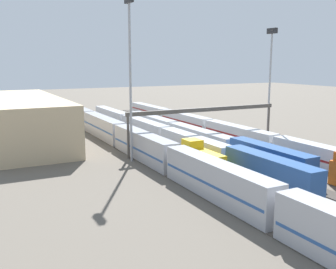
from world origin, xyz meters
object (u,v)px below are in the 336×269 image
train_on_track_5 (201,160)px  light_mast_1 (130,60)px  train_on_track_6 (143,146)px  signal_gantry (205,113)px  train_on_track_4 (163,134)px  light_mast_0 (270,70)px  train_on_track_1 (239,135)px  maintenance_shed (21,120)px  train_on_track_3 (196,137)px

train_on_track_5 → light_mast_1: size_ratio=0.34×
train_on_track_6 → signal_gantry: (2.24, -15.00, 5.05)m
train_on_track_4 → light_mast_0: light_mast_0 is taller
light_mast_0 → light_mast_1: light_mast_1 is taller
train_on_track_1 → light_mast_0: 16.32m
light_mast_1 → maintenance_shed: light_mast_1 is taller
train_on_track_6 → light_mast_1: bearing=94.0°
train_on_track_3 → train_on_track_6: (-5.67, 15.00, 0.49)m
train_on_track_1 → train_on_track_3: train_on_track_3 is taller
signal_gantry → train_on_track_1: bearing=-81.2°
train_on_track_3 → signal_gantry: (-3.44, 0.00, 5.54)m
train_on_track_3 → train_on_track_5: bearing=150.8°
train_on_track_3 → light_mast_1: light_mast_1 is taller
maintenance_shed → train_on_track_6: bearing=-147.4°
train_on_track_3 → train_on_track_6: bearing=110.7°
light_mast_0 → maintenance_shed: bearing=63.7°
train_on_track_5 → train_on_track_3: train_on_track_5 is taller
light_mast_1 → signal_gantry: (2.41, -17.43, -10.80)m
train_on_track_5 → train_on_track_4: size_ratio=0.11×
train_on_track_6 → train_on_track_1: bearing=-81.4°
train_on_track_1 → signal_gantry: bearing=98.8°
train_on_track_1 → train_on_track_4: bearing=61.4°
light_mast_1 → signal_gantry: bearing=-82.1°
train_on_track_3 → maintenance_shed: size_ratio=1.39×
train_on_track_3 → train_on_track_4: 8.05m
light_mast_1 → maintenance_shed: (28.29, 15.57, -13.33)m
train_on_track_5 → maintenance_shed: 46.54m
light_mast_1 → train_on_track_5: bearing=-148.3°
maintenance_shed → train_on_track_5: bearing=-150.3°
train_on_track_4 → train_on_track_6: bearing=140.1°
train_on_track_1 → light_mast_1: (-3.96, 27.43, 16.45)m
train_on_track_4 → light_mast_0: (-8.87, -22.72, 14.28)m
train_on_track_5 → light_mast_0: 34.71m
train_on_track_5 → signal_gantry: size_ratio=0.29×
maintenance_shed → signal_gantry: bearing=-128.1°
train_on_track_5 → signal_gantry: (14.46, -10.00, 5.50)m
train_on_track_1 → light_mast_0: bearing=-95.1°
light_mast_0 → maintenance_shed: light_mast_0 is taller
train_on_track_5 → light_mast_1: light_mast_1 is taller
train_on_track_1 → light_mast_0: size_ratio=4.71×
train_on_track_3 → light_mast_0: light_mast_0 is taller
train_on_track_3 → maintenance_shed: (22.45, 33.00, 3.02)m
light_mast_1 → maintenance_shed: size_ratio=0.61×
train_on_track_6 → light_mast_1: light_mast_1 is taller
train_on_track_5 → train_on_track_3: size_ratio=0.15×
train_on_track_5 → maintenance_shed: bearing=29.7°
train_on_track_1 → train_on_track_5: size_ratio=11.98×
light_mast_0 → train_on_track_3: bearing=81.7°
train_on_track_4 → maintenance_shed: size_ratio=1.90×
train_on_track_3 → train_on_track_6: train_on_track_6 is taller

